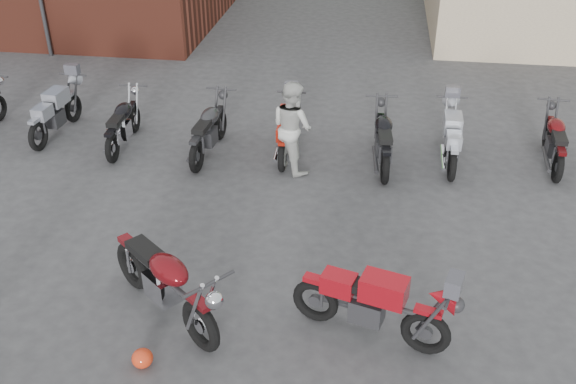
% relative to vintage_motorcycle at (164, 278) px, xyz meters
% --- Properties ---
extents(ground, '(90.00, 90.00, 0.00)m').
position_rel_vintage_motorcycle_xyz_m(ground, '(0.44, -0.32, -0.64)').
color(ground, '#38383B').
extents(vintage_motorcycle, '(2.16, 1.97, 1.28)m').
position_rel_vintage_motorcycle_xyz_m(vintage_motorcycle, '(0.00, 0.00, 0.00)').
color(vintage_motorcycle, '#590B0F').
rests_on(vintage_motorcycle, ground).
extents(sportbike, '(2.07, 1.17, 1.14)m').
position_rel_vintage_motorcycle_xyz_m(sportbike, '(2.62, 0.01, -0.07)').
color(sportbike, '#A50D17').
rests_on(sportbike, ground).
extents(helmet, '(0.32, 0.32, 0.24)m').
position_rel_vintage_motorcycle_xyz_m(helmet, '(-0.05, -0.88, -0.52)').
color(helmet, red).
rests_on(helmet, ground).
extents(person_light, '(1.04, 1.03, 1.69)m').
position_rel_vintage_motorcycle_xyz_m(person_light, '(1.04, 4.22, 0.21)').
color(person_light, '#B9BAB5').
rests_on(person_light, ground).
extents(row_bike_1, '(0.76, 1.93, 1.10)m').
position_rel_vintage_motorcycle_xyz_m(row_bike_1, '(-3.86, 5.00, -0.09)').
color(row_bike_1, gray).
rests_on(row_bike_1, ground).
extents(row_bike_2, '(0.68, 1.85, 1.06)m').
position_rel_vintage_motorcycle_xyz_m(row_bike_2, '(-2.34, 4.70, -0.11)').
color(row_bike_2, black).
rests_on(row_bike_2, ground).
extents(row_bike_3, '(0.78, 1.97, 1.12)m').
position_rel_vintage_motorcycle_xyz_m(row_bike_3, '(-0.60, 4.60, -0.08)').
color(row_bike_3, '#262628').
rests_on(row_bike_3, ground).
extents(row_bike_4, '(0.65, 1.83, 1.05)m').
position_rel_vintage_motorcycle_xyz_m(row_bike_4, '(0.86, 4.81, -0.11)').
color(row_bike_4, '#AA1C0E').
rests_on(row_bike_4, ground).
extents(row_bike_5, '(0.79, 1.97, 1.12)m').
position_rel_vintage_motorcycle_xyz_m(row_bike_5, '(2.67, 4.66, -0.08)').
color(row_bike_5, black).
rests_on(row_bike_5, ground).
extents(row_bike_6, '(0.65, 1.88, 1.08)m').
position_rel_vintage_motorcycle_xyz_m(row_bike_6, '(3.92, 4.90, -0.10)').
color(row_bike_6, '#9CA0AA').
rests_on(row_bike_6, ground).
extents(row_bike_7, '(0.73, 1.88, 1.07)m').
position_rel_vintage_motorcycle_xyz_m(row_bike_7, '(5.80, 5.10, -0.11)').
color(row_bike_7, '#520A0D').
rests_on(row_bike_7, ground).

